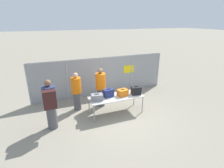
{
  "coord_description": "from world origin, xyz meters",
  "views": [
    {
      "loc": [
        -2.59,
        -5.65,
        3.62
      ],
      "look_at": [
        -0.03,
        0.8,
        1.05
      ],
      "focal_mm": 28.0,
      "sensor_mm": 36.0,
      "label": 1
    }
  ],
  "objects_px": {
    "inspection_table": "(116,97)",
    "utility_trailer": "(99,72)",
    "security_worker_far": "(77,91)",
    "security_worker_near": "(101,87)",
    "suitcase_navy": "(108,93)",
    "traveler_hooded": "(50,103)",
    "suitcase_orange": "(123,93)",
    "suitcase_black": "(136,90)",
    "suitcase_grey": "(97,97)"
  },
  "relations": [
    {
      "from": "traveler_hooded",
      "to": "security_worker_far",
      "type": "bearing_deg",
      "value": 37.74
    },
    {
      "from": "inspection_table",
      "to": "suitcase_orange",
      "type": "relative_size",
      "value": 5.05
    },
    {
      "from": "suitcase_black",
      "to": "security_worker_near",
      "type": "distance_m",
      "value": 1.53
    },
    {
      "from": "suitcase_grey",
      "to": "utility_trailer",
      "type": "height_order",
      "value": "suitcase_grey"
    },
    {
      "from": "traveler_hooded",
      "to": "utility_trailer",
      "type": "bearing_deg",
      "value": 48.69
    },
    {
      "from": "suitcase_navy",
      "to": "utility_trailer",
      "type": "bearing_deg",
      "value": 76.89
    },
    {
      "from": "suitcase_navy",
      "to": "security_worker_far",
      "type": "xyz_separation_m",
      "value": [
        -1.11,
        0.8,
        -0.05
      ]
    },
    {
      "from": "suitcase_orange",
      "to": "traveler_hooded",
      "type": "bearing_deg",
      "value": -176.2
    },
    {
      "from": "suitcase_black",
      "to": "security_worker_far",
      "type": "bearing_deg",
      "value": 156.52
    },
    {
      "from": "suitcase_orange",
      "to": "utility_trailer",
      "type": "distance_m",
      "value": 4.73
    },
    {
      "from": "suitcase_black",
      "to": "utility_trailer",
      "type": "relative_size",
      "value": 0.11
    },
    {
      "from": "inspection_table",
      "to": "security_worker_far",
      "type": "xyz_separation_m",
      "value": [
        -1.4,
        0.88,
        0.15
      ]
    },
    {
      "from": "suitcase_black",
      "to": "traveler_hooded",
      "type": "distance_m",
      "value": 3.33
    },
    {
      "from": "inspection_table",
      "to": "utility_trailer",
      "type": "height_order",
      "value": "inspection_table"
    },
    {
      "from": "suitcase_grey",
      "to": "traveler_hooded",
      "type": "xyz_separation_m",
      "value": [
        -1.68,
        -0.17,
        0.14
      ]
    },
    {
      "from": "inspection_table",
      "to": "suitcase_navy",
      "type": "distance_m",
      "value": 0.36
    },
    {
      "from": "security_worker_far",
      "to": "utility_trailer",
      "type": "relative_size",
      "value": 0.45
    },
    {
      "from": "suitcase_black",
      "to": "traveler_hooded",
      "type": "height_order",
      "value": "traveler_hooded"
    },
    {
      "from": "suitcase_grey",
      "to": "suitcase_black",
      "type": "bearing_deg",
      "value": -1.83
    },
    {
      "from": "suitcase_navy",
      "to": "security_worker_near",
      "type": "xyz_separation_m",
      "value": [
        -0.07,
        0.76,
        -0.01
      ]
    },
    {
      "from": "suitcase_orange",
      "to": "utility_trailer",
      "type": "height_order",
      "value": "suitcase_orange"
    },
    {
      "from": "suitcase_navy",
      "to": "suitcase_black",
      "type": "height_order",
      "value": "suitcase_black"
    },
    {
      "from": "inspection_table",
      "to": "suitcase_orange",
      "type": "height_order",
      "value": "suitcase_orange"
    },
    {
      "from": "traveler_hooded",
      "to": "security_worker_near",
      "type": "distance_m",
      "value": 2.37
    },
    {
      "from": "security_worker_near",
      "to": "utility_trailer",
      "type": "xyz_separation_m",
      "value": [
        1.14,
        3.81,
        -0.48
      ]
    },
    {
      "from": "suitcase_navy",
      "to": "utility_trailer",
      "type": "distance_m",
      "value": 4.72
    },
    {
      "from": "suitcase_black",
      "to": "utility_trailer",
      "type": "distance_m",
      "value": 4.78
    },
    {
      "from": "inspection_table",
      "to": "suitcase_black",
      "type": "relative_size",
      "value": 5.24
    },
    {
      "from": "suitcase_navy",
      "to": "traveler_hooded",
      "type": "bearing_deg",
      "value": -172.39
    },
    {
      "from": "suitcase_grey",
      "to": "suitcase_orange",
      "type": "distance_m",
      "value": 1.08
    },
    {
      "from": "suitcase_orange",
      "to": "security_worker_near",
      "type": "xyz_separation_m",
      "value": [
        -0.64,
        0.87,
        0.02
      ]
    },
    {
      "from": "security_worker_far",
      "to": "security_worker_near",
      "type": "bearing_deg",
      "value": 160.67
    },
    {
      "from": "security_worker_near",
      "to": "security_worker_far",
      "type": "distance_m",
      "value": 1.04
    },
    {
      "from": "suitcase_black",
      "to": "security_worker_far",
      "type": "height_order",
      "value": "security_worker_far"
    },
    {
      "from": "suitcase_grey",
      "to": "security_worker_far",
      "type": "distance_m",
      "value": 1.1
    },
    {
      "from": "suitcase_grey",
      "to": "traveler_hooded",
      "type": "relative_size",
      "value": 0.26
    },
    {
      "from": "suitcase_grey",
      "to": "suitcase_black",
      "type": "distance_m",
      "value": 1.65
    },
    {
      "from": "traveler_hooded",
      "to": "security_worker_far",
      "type": "distance_m",
      "value": 1.54
    },
    {
      "from": "suitcase_black",
      "to": "utility_trailer",
      "type": "height_order",
      "value": "suitcase_black"
    },
    {
      "from": "suitcase_navy",
      "to": "suitcase_orange",
      "type": "relative_size",
      "value": 0.97
    },
    {
      "from": "suitcase_grey",
      "to": "security_worker_near",
      "type": "xyz_separation_m",
      "value": [
        0.44,
        0.89,
        0.03
      ]
    },
    {
      "from": "inspection_table",
      "to": "security_worker_far",
      "type": "bearing_deg",
      "value": 147.87
    },
    {
      "from": "security_worker_far",
      "to": "suitcase_black",
      "type": "bearing_deg",
      "value": 139.1
    },
    {
      "from": "suitcase_black",
      "to": "security_worker_far",
      "type": "relative_size",
      "value": 0.25
    },
    {
      "from": "inspection_table",
      "to": "utility_trailer",
      "type": "xyz_separation_m",
      "value": [
        0.78,
        4.66,
        -0.28
      ]
    },
    {
      "from": "utility_trailer",
      "to": "security_worker_near",
      "type": "bearing_deg",
      "value": -106.61
    },
    {
      "from": "inspection_table",
      "to": "security_worker_far",
      "type": "relative_size",
      "value": 1.33
    },
    {
      "from": "suitcase_orange",
      "to": "security_worker_far",
      "type": "height_order",
      "value": "security_worker_far"
    },
    {
      "from": "suitcase_black",
      "to": "traveler_hooded",
      "type": "relative_size",
      "value": 0.23
    },
    {
      "from": "suitcase_grey",
      "to": "suitcase_navy",
      "type": "height_order",
      "value": "suitcase_navy"
    }
  ]
}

